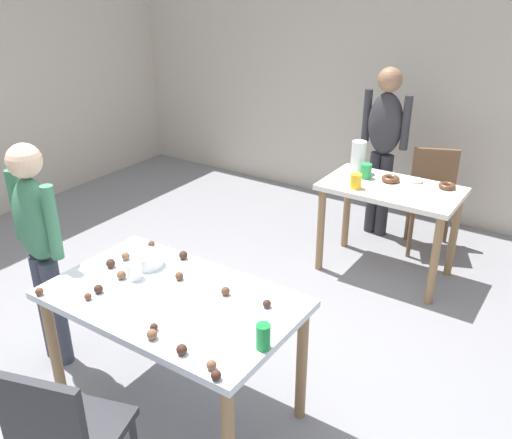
{
  "coord_description": "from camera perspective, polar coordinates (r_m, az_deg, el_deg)",
  "views": [
    {
      "loc": [
        1.77,
        -1.94,
        2.28
      ],
      "look_at": [
        0.13,
        0.53,
        0.9
      ],
      "focal_mm": 38.27,
      "sensor_mm": 36.0,
      "label": 1
    }
  ],
  "objects": [
    {
      "name": "cake_ball_13",
      "position": [
        3.03,
        -13.9,
        -5.63
      ],
      "size": [
        0.05,
        0.05,
        0.05
      ],
      "primitive_type": "sphere",
      "color": "brown",
      "rests_on": "dining_table_near"
    },
    {
      "name": "mixing_bowl",
      "position": [
        3.12,
        -11.31,
        -4.14
      ],
      "size": [
        0.18,
        0.18,
        0.07
      ],
      "primitive_type": "cylinder",
      "color": "white",
      "rests_on": "dining_table_near"
    },
    {
      "name": "cake_ball_14",
      "position": [
        2.6,
        -10.63,
        -11.0
      ],
      "size": [
        0.04,
        0.04,
        0.04
      ],
      "primitive_type": "sphere",
      "color": "#3D2319",
      "rests_on": "dining_table_near"
    },
    {
      "name": "dining_table_far",
      "position": [
        4.35,
        13.82,
        1.82
      ],
      "size": [
        1.04,
        0.61,
        0.75
      ],
      "color": "silver",
      "rests_on": "ground_plane"
    },
    {
      "name": "chair_far_table",
      "position": [
        4.94,
        18.01,
        2.55
      ],
      "size": [
        0.52,
        0.52,
        0.87
      ],
      "color": "brown",
      "rests_on": "ground_plane"
    },
    {
      "name": "cake_ball_5",
      "position": [
        3.02,
        -21.71,
        -7.0
      ],
      "size": [
        0.04,
        0.04,
        0.04
      ],
      "primitive_type": "sphere",
      "color": "brown",
      "rests_on": "dining_table_near"
    },
    {
      "name": "cup_far_1",
      "position": [
        4.19,
        10.39,
        3.97
      ],
      "size": [
        0.09,
        0.09,
        0.11
      ],
      "primitive_type": "cylinder",
      "color": "yellow",
      "rests_on": "dining_table_far"
    },
    {
      "name": "cake_ball_3",
      "position": [
        3.32,
        -10.88,
        -2.55
      ],
      "size": [
        0.04,
        0.04,
        0.04
      ],
      "primitive_type": "sphere",
      "color": "brown",
      "rests_on": "dining_table_near"
    },
    {
      "name": "cake_ball_2",
      "position": [
        2.55,
        -10.82,
        -11.71
      ],
      "size": [
        0.05,
        0.05,
        0.05
      ],
      "primitive_type": "sphere",
      "color": "brown",
      "rests_on": "dining_table_near"
    },
    {
      "name": "fork_near",
      "position": [
        2.97,
        -4.64,
        -6.02
      ],
      "size": [
        0.17,
        0.02,
        0.01
      ],
      "primitive_type": "cube",
      "color": "silver",
      "rests_on": "dining_table_near"
    },
    {
      "name": "wall_back",
      "position": [
        5.52,
        14.86,
        13.95
      ],
      "size": [
        6.4,
        0.1,
        2.6
      ],
      "primitive_type": "cube",
      "color": "#BCB2A3",
      "rests_on": "ground_plane"
    },
    {
      "name": "cake_ball_10",
      "position": [
        2.9,
        -17.17,
        -7.69
      ],
      "size": [
        0.04,
        0.04,
        0.04
      ],
      "primitive_type": "sphere",
      "color": "brown",
      "rests_on": "dining_table_near"
    },
    {
      "name": "cake_ball_6",
      "position": [
        3.15,
        -14.96,
        -4.45
      ],
      "size": [
        0.05,
        0.05,
        0.05
      ],
      "primitive_type": "sphere",
      "color": "#3D2319",
      "rests_on": "dining_table_near"
    },
    {
      "name": "cake_ball_1",
      "position": [
        3.16,
        -7.62,
        -3.71
      ],
      "size": [
        0.05,
        0.05,
        0.05
      ],
      "primitive_type": "sphere",
      "color": "#3D2319",
      "rests_on": "dining_table_near"
    },
    {
      "name": "cake_ball_4",
      "position": [
        2.44,
        -7.77,
        -13.32
      ],
      "size": [
        0.05,
        0.05,
        0.05
      ],
      "primitive_type": "sphere",
      "color": "#3D2319",
      "rests_on": "dining_table_near"
    },
    {
      "name": "soda_can",
      "position": [
        2.43,
        0.76,
        -12.15
      ],
      "size": [
        0.07,
        0.07,
        0.12
      ],
      "primitive_type": "cylinder",
      "color": "#198438",
      "rests_on": "dining_table_near"
    },
    {
      "name": "dining_table_near",
      "position": [
        2.89,
        -8.72,
        -9.5
      ],
      "size": [
        1.31,
        0.78,
        0.75
      ],
      "color": "silver",
      "rests_on": "ground_plane"
    },
    {
      "name": "cake_ball_8",
      "position": [
        2.71,
        1.13,
        -8.79
      ],
      "size": [
        0.04,
        0.04,
        0.04
      ],
      "primitive_type": "sphere",
      "color": "#3D2319",
      "rests_on": "dining_table_near"
    },
    {
      "name": "person_girl_near",
      "position": [
        3.39,
        -21.75,
        -1.99
      ],
      "size": [
        0.46,
        0.23,
        1.42
      ],
      "color": "#383D4C",
      "rests_on": "ground_plane"
    },
    {
      "name": "cup_far_0",
      "position": [
        4.41,
        11.41,
        5.0
      ],
      "size": [
        0.09,
        0.09,
        0.12
      ],
      "primitive_type": "cylinder",
      "color": "green",
      "rests_on": "dining_table_far"
    },
    {
      "name": "ground_plane",
      "position": [
        3.48,
        -6.82,
        -16.23
      ],
      "size": [
        6.4,
        6.4,
        0.0
      ],
      "primitive_type": "plane",
      "color": "gray"
    },
    {
      "name": "cake_ball_12",
      "position": [
        2.94,
        -16.16,
        -6.99
      ],
      "size": [
        0.05,
        0.05,
        0.05
      ],
      "primitive_type": "sphere",
      "color": "#3D2319",
      "rests_on": "dining_table_near"
    },
    {
      "name": "cake_ball_11",
      "position": [
        2.96,
        -8.03,
        -5.88
      ],
      "size": [
        0.04,
        0.04,
        0.04
      ],
      "primitive_type": "sphere",
      "color": "brown",
      "rests_on": "dining_table_near"
    },
    {
      "name": "donut_far_2",
      "position": [
        4.4,
        13.89,
        4.14
      ],
      "size": [
        0.14,
        0.14,
        0.04
      ],
      "primitive_type": "torus",
      "color": "brown",
      "rests_on": "dining_table_far"
    },
    {
      "name": "cake_ball_15",
      "position": [
        2.36,
        -4.68,
        -14.91
      ],
      "size": [
        0.04,
        0.04,
        0.04
      ],
      "primitive_type": "sphere",
      "color": "brown",
      "rests_on": "dining_table_near"
    },
    {
      "name": "donut_far_0",
      "position": [
        4.44,
        16.44,
        3.95
      ],
      "size": [
        0.1,
        0.1,
        0.03
      ],
      "primitive_type": "torus",
      "color": "white",
      "rests_on": "dining_table_far"
    },
    {
      "name": "cake_ball_9",
      "position": [
        2.81,
        -3.21,
        -7.48
      ],
      "size": [
        0.05,
        0.05,
        0.05
      ],
      "primitive_type": "sphere",
      "color": "brown",
      "rests_on": "dining_table_near"
    },
    {
      "name": "cup_near_0",
      "position": [
        3.01,
        -12.58,
        -5.29
      ],
      "size": [
        0.08,
        0.08,
        0.09
      ],
      "primitive_type": "cylinder",
      "color": "white",
      "rests_on": "dining_table_near"
    },
    {
      "name": "donut_far_1",
      "position": [
        4.38,
        19.35,
        3.33
      ],
      "size": [
        0.13,
        0.13,
        0.04
      ],
      "primitive_type": "torus",
      "color": "brown",
      "rests_on": "dining_table_far"
    },
    {
      "name": "person_adult_far",
      "position": [
        4.94,
        13.24,
        8.27
      ],
      "size": [
        0.46,
        0.24,
        1.52
      ],
      "color": "#28282D",
      "rests_on": "ground_plane"
    },
    {
      "name": "chair_near_table",
      "position": [
        2.58,
        -19.43,
        -20.48
      ],
      "size": [
        0.5,
        0.5,
        0.87
      ],
      "color": "#2D2D33",
      "rests_on": "ground_plane"
    },
    {
      "name": "pitcher_far",
      "position": [
        4.52,
        10.66,
        6.47
      ],
      "size": [
        0.12,
        0.12,
        0.26
      ],
      "primitive_type": "cylinder",
      "color": "white",
      "rests_on": "dining_table_far"
    },
    {
      "name": "cake_ball_7",
      "position": [
        3.21,
        -13.47,
        -3.75
      ],
      "size": [
        0.05,
        0.05,
        0.05
      ],
      "primitive_type": "sphere",
      "color": "brown",
      "rests_on": "dining_table_near"
    },
    {
      "name": "cake_ball_0",
      "position": [
        2.31,
        -4.2,
        -15.93
      ],
      "size": [
        0.04,
        0.04,
        0.04
      ],
      "primitive_type": "sphere",
      "color": "#3D2319",
      "rests_on": "dining_table_near"
    }
  ]
}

